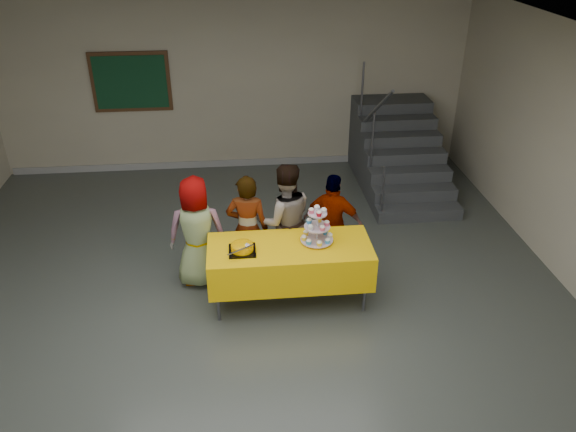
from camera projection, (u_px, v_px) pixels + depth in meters
The scene contains 10 objects.
room_shell at pixel (238, 171), 4.92m from camera, with size 10.00×10.04×3.02m.
bake_table at pixel (290, 262), 6.50m from camera, with size 1.88×0.78×0.77m.
cupcake_stand at pixel (317, 229), 6.40m from camera, with size 0.38×0.38×0.44m.
bear_cake at pixel (242, 247), 6.27m from camera, with size 0.32×0.36×0.12m.
schoolchild_a at pixel (197, 232), 6.77m from camera, with size 0.70×0.46×1.43m, color slate.
schoolchild_b at pixel (248, 229), 6.86m from camera, with size 0.52×0.34×1.42m, color slate.
schoolchild_c at pixel (285, 220), 6.95m from camera, with size 0.73×0.57×1.51m, color slate.
schoolchild_d at pixel (333, 223), 7.07m from camera, with size 0.78×0.32×1.32m, color slate.
staircase at pixel (396, 153), 9.52m from camera, with size 1.30×2.40×2.04m.
noticeboard at pixel (131, 82), 9.33m from camera, with size 1.30×0.05×1.00m.
Camera 1 is at (-0.00, -4.50, 4.17)m, focal length 35.00 mm.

